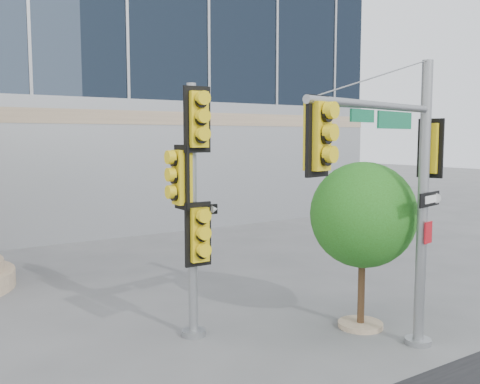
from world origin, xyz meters
TOP-DOWN VIEW (x-y plane):
  - ground at (0.00, 0.00)m, footprint 120.00×120.00m
  - main_signal_pole at (1.30, -1.30)m, footprint 4.51×1.47m
  - secondary_signal_pole at (-1.47, 1.88)m, footprint 0.94×0.71m
  - street_tree at (2.11, 0.36)m, footprint 2.45×2.40m

SIDE VIEW (x-z plane):
  - ground at x=0.00m, z-range 0.00..0.00m
  - street_tree at x=2.11m, z-range 0.60..4.43m
  - secondary_signal_pole at x=-1.47m, z-range 0.48..5.99m
  - main_signal_pole at x=1.30m, z-range 0.71..6.62m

